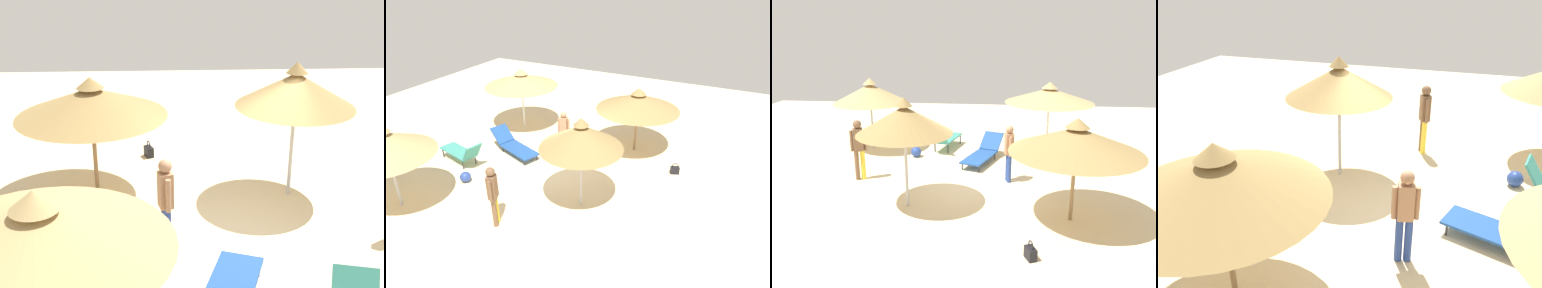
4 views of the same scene
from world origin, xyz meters
TOP-DOWN VIEW (x-y plane):
  - ground at (0.00, 0.00)m, footprint 24.00×24.00m
  - parasol_umbrella_edge at (-1.74, -2.75)m, footprint 2.98×2.98m
  - parasol_umbrella_near_left at (-1.42, 1.17)m, footprint 2.30×2.30m
  - lounge_chair_front at (2.19, -0.51)m, footprint 2.28×1.36m
  - person_standing_back at (0.51, -1.32)m, footprint 0.43×0.28m
  - person_standing_far_left at (0.23, 2.96)m, footprint 0.31×0.43m
  - handbag at (-3.50, -1.74)m, footprint 0.32×0.26m
  - beach_ball at (2.42, 1.79)m, footprint 0.35×0.35m

SIDE VIEW (x-z plane):
  - ground at x=0.00m, z-range -0.10..0.00m
  - handbag at x=-3.50m, z-range -0.06..0.34m
  - beach_ball at x=2.42m, z-range 0.00..0.35m
  - lounge_chair_front at x=2.19m, z-range -0.06..0.71m
  - person_standing_back at x=0.51m, z-range 0.11..1.76m
  - person_standing_far_left at x=0.23m, z-range 0.14..1.91m
  - parasol_umbrella_edge at x=-1.74m, z-range 0.72..3.14m
  - parasol_umbrella_near_left at x=-1.42m, z-range 0.84..3.59m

